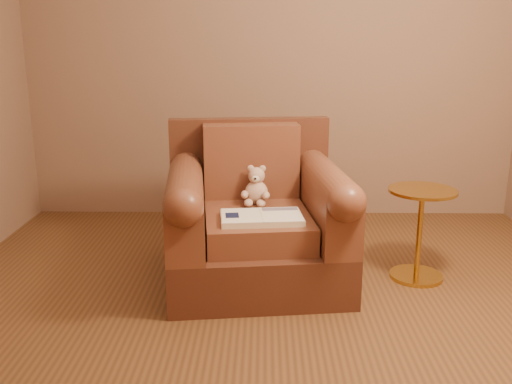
{
  "coord_description": "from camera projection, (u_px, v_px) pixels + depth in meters",
  "views": [
    {
      "loc": [
        -0.06,
        -2.7,
        1.46
      ],
      "look_at": [
        -0.11,
        0.54,
        0.58
      ],
      "focal_mm": 40.0,
      "sensor_mm": 36.0,
      "label": 1
    }
  ],
  "objects": [
    {
      "name": "side_table",
      "position": [
        420.0,
        231.0,
        3.5
      ],
      "size": [
        0.41,
        0.41,
        0.58
      ],
      "color": "gold",
      "rests_on": "floor"
    },
    {
      "name": "teddy_bear",
      "position": [
        256.0,
        189.0,
        3.55
      ],
      "size": [
        0.18,
        0.2,
        0.25
      ],
      "rotation": [
        0.0,
        0.0,
        -0.1
      ],
      "color": "#CCA68F",
      "rests_on": "armchair"
    },
    {
      "name": "armchair",
      "position": [
        255.0,
        221.0,
        3.51
      ],
      "size": [
        1.16,
        1.12,
        0.95
      ],
      "rotation": [
        0.0,
        0.0,
        0.12
      ],
      "color": "#4F291A",
      "rests_on": "floor"
    },
    {
      "name": "guidebook",
      "position": [
        262.0,
        218.0,
        3.24
      ],
      "size": [
        0.49,
        0.32,
        0.04
      ],
      "rotation": [
        0.0,
        0.0,
        0.1
      ],
      "color": "beige",
      "rests_on": "armchair"
    },
    {
      "name": "floor",
      "position": [
        275.0,
        325.0,
        2.99
      ],
      "size": [
        4.0,
        4.0,
        0.0
      ],
      "primitive_type": "plane",
      "color": "brown",
      "rests_on": "ground"
    }
  ]
}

